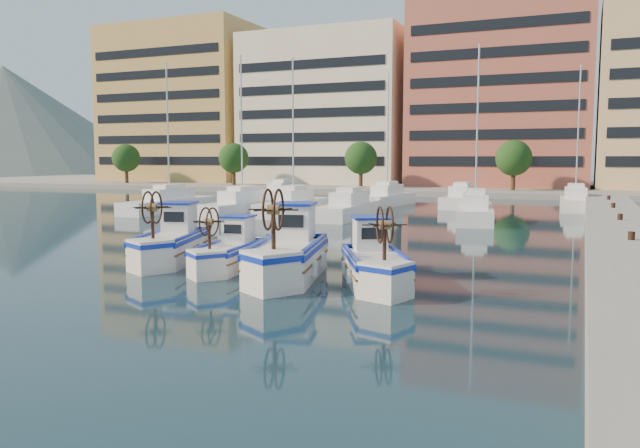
{
  "coord_description": "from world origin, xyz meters",
  "views": [
    {
      "loc": [
        11.33,
        -19.12,
        4.15
      ],
      "look_at": [
        1.53,
        4.01,
        1.5
      ],
      "focal_mm": 35.0,
      "sensor_mm": 36.0,
      "label": 1
    }
  ],
  "objects_px": {
    "fishing_boat_c": "(288,252)",
    "fishing_boat_d": "(374,262)",
    "fishing_boat_b": "(229,251)",
    "fishing_boat_a": "(171,242)"
  },
  "relations": [
    {
      "from": "fishing_boat_c",
      "to": "fishing_boat_d",
      "type": "xyz_separation_m",
      "value": [
        3.16,
        -0.0,
        -0.13
      ]
    },
    {
      "from": "fishing_boat_a",
      "to": "fishing_boat_d",
      "type": "height_order",
      "value": "fishing_boat_a"
    },
    {
      "from": "fishing_boat_d",
      "to": "fishing_boat_a",
      "type": "bearing_deg",
      "value": 145.8
    },
    {
      "from": "fishing_boat_a",
      "to": "fishing_boat_d",
      "type": "xyz_separation_m",
      "value": [
        8.96,
        -1.15,
        -0.06
      ]
    },
    {
      "from": "fishing_boat_a",
      "to": "fishing_boat_b",
      "type": "relative_size",
      "value": 1.21
    },
    {
      "from": "fishing_boat_a",
      "to": "fishing_boat_c",
      "type": "xyz_separation_m",
      "value": [
        5.8,
        -1.14,
        0.07
      ]
    },
    {
      "from": "fishing_boat_a",
      "to": "fishing_boat_d",
      "type": "bearing_deg",
      "value": -25.15
    },
    {
      "from": "fishing_boat_d",
      "to": "fishing_boat_b",
      "type": "bearing_deg",
      "value": 147.37
    },
    {
      "from": "fishing_boat_b",
      "to": "fishing_boat_c",
      "type": "relative_size",
      "value": 0.76
    },
    {
      "from": "fishing_boat_a",
      "to": "fishing_boat_c",
      "type": "bearing_deg",
      "value": -29.01
    }
  ]
}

